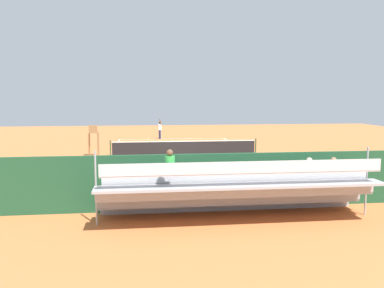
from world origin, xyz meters
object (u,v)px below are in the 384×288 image
equipment_bag (265,197)px  tennis_player (160,128)px  tennis_ball_near (159,140)px  tennis_racket (149,138)px  courtside_bench (305,186)px  umpire_chair (93,137)px  tennis_net (185,147)px  bleacher_stand (238,191)px

equipment_bag → tennis_player: 24.67m
equipment_bag → tennis_ball_near: equipment_bag is taller
tennis_player → tennis_racket: size_ratio=3.54×
courtside_bench → tennis_ball_near: size_ratio=27.27×
umpire_chair → tennis_racket: size_ratio=3.93×
courtside_bench → tennis_player: size_ratio=0.93×
tennis_net → umpire_chair: (6.20, 0.16, 0.81)m
tennis_net → courtside_bench: bearing=103.8°
tennis_net → tennis_player: size_ratio=5.35×
umpire_chair → tennis_racket: 12.42m
equipment_bag → tennis_player: (2.79, -24.50, 0.84)m
tennis_player → bleacher_stand: bearing=92.8°
equipment_bag → tennis_net: bearing=-83.1°
tennis_net → bleacher_stand: size_ratio=1.14×
equipment_bag → tennis_ball_near: size_ratio=13.64×
tennis_ball_near → courtside_bench: bearing=101.5°
tennis_net → bleacher_stand: 15.31m
bleacher_stand → tennis_player: bleacher_stand is taller
bleacher_stand → equipment_bag: bearing=-128.5°
courtside_bench → tennis_ball_near: 23.03m
tennis_net → courtside_bench: size_ratio=5.72×
tennis_net → equipment_bag: 13.50m
tennis_net → tennis_ball_near: (1.32, -9.29, -0.47)m
tennis_net → equipment_bag: size_ratio=11.44×
tennis_net → equipment_bag: tennis_net is taller
tennis_racket → tennis_ball_near: size_ratio=8.24×
tennis_player → tennis_ball_near: bearing=85.6°
bleacher_stand → tennis_ball_near: (1.41, -24.60, -0.89)m
tennis_racket → bleacher_stand: bearing=95.0°
umpire_chair → tennis_player: size_ratio=1.11×
bleacher_stand → courtside_bench: bearing=-147.3°
umpire_chair → courtside_bench: (-9.47, 13.12, -0.76)m
courtside_bench → equipment_bag: (1.66, 0.13, -0.38)m
tennis_net → equipment_bag: (-1.61, 13.40, -0.32)m
umpire_chair → tennis_ball_near: bearing=-117.3°
courtside_bench → equipment_bag: bearing=4.4°
tennis_net → tennis_racket: bearing=-79.0°
equipment_bag → tennis_racket: 25.24m
courtside_bench → tennis_ball_near: bearing=-78.5°
bleacher_stand → tennis_ball_near: bleacher_stand is taller
bleacher_stand → umpire_chair: size_ratio=4.23×
courtside_bench → equipment_bag: size_ratio=2.00×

